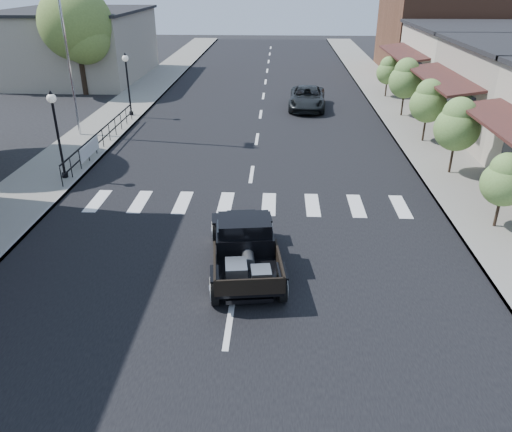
{
  "coord_description": "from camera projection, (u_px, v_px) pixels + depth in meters",
  "views": [
    {
      "loc": [
        1.1,
        -12.69,
        7.67
      ],
      "look_at": [
        0.47,
        0.98,
        1.0
      ],
      "focal_mm": 35.0,
      "sensor_mm": 36.0,
      "label": 1
    }
  ],
  "objects": [
    {
      "name": "lamp_post_c",
      "position": [
        128.0,
        85.0,
        28.65
      ],
      "size": [
        0.36,
        0.36,
        3.53
      ],
      "primitive_type": null,
      "color": "black",
      "rests_on": "sidewalk_left"
    },
    {
      "name": "small_tree_a",
      "position": [
        502.0,
        192.0,
        15.97
      ],
      "size": [
        1.45,
        1.45,
        2.42
      ],
      "primitive_type": null,
      "color": "#59803B",
      "rests_on": "sidewalk_right"
    },
    {
      "name": "flagpole",
      "position": [
        62.0,
        19.0,
        23.44
      ],
      "size": [
        0.12,
        0.12,
        11.2
      ],
      "primitive_type": "cylinder",
      "color": "silver",
      "rests_on": "sidewalk_left"
    },
    {
      "name": "second_car",
      "position": [
        307.0,
        98.0,
        31.1
      ],
      "size": [
        2.46,
        4.85,
        1.31
      ],
      "primitive_type": "imported",
      "rotation": [
        0.0,
        0.0,
        -0.06
      ],
      "color": "black",
      "rests_on": "ground"
    },
    {
      "name": "sidewalk_left",
      "position": [
        111.0,
        120.0,
        28.59
      ],
      "size": [
        3.0,
        80.0,
        0.15
      ],
      "primitive_type": "cube",
      "color": "gray",
      "rests_on": "ground"
    },
    {
      "name": "storefront_far",
      "position": [
        490.0,
        64.0,
        32.94
      ],
      "size": [
        10.0,
        9.0,
        4.5
      ],
      "primitive_type": "cube",
      "color": "beige",
      "rests_on": "ground"
    },
    {
      "name": "road",
      "position": [
        259.0,
        123.0,
        28.27
      ],
      "size": [
        14.0,
        80.0,
        0.02
      ],
      "primitive_type": "cube",
      "color": "black",
      "rests_on": "ground"
    },
    {
      "name": "railing",
      "position": [
        103.0,
        137.0,
        23.8
      ],
      "size": [
        0.08,
        10.0,
        1.0
      ],
      "primitive_type": null,
      "color": "black",
      "rests_on": "sidewalk_left"
    },
    {
      "name": "banner",
      "position": [
        90.0,
        154.0,
        22.09
      ],
      "size": [
        0.04,
        2.2,
        0.6
      ],
      "primitive_type": null,
      "color": "silver",
      "rests_on": "sidewalk_left"
    },
    {
      "name": "hotrod_pickup",
      "position": [
        245.0,
        246.0,
        14.0
      ],
      "size": [
        2.64,
        4.72,
        1.56
      ],
      "primitive_type": null,
      "rotation": [
        0.0,
        0.0,
        0.12
      ],
      "color": "black",
      "rests_on": "ground"
    },
    {
      "name": "ground",
      "position": [
        239.0,
        260.0,
        14.8
      ],
      "size": [
        120.0,
        120.0,
        0.0
      ],
      "primitive_type": "plane",
      "color": "black",
      "rests_on": "ground"
    },
    {
      "name": "road_markings",
      "position": [
        255.0,
        152.0,
        23.78
      ],
      "size": [
        12.0,
        60.0,
        0.06
      ],
      "primitive_type": null,
      "color": "silver",
      "rests_on": "ground"
    },
    {
      "name": "small_tree_e",
      "position": [
        387.0,
        77.0,
        33.34
      ],
      "size": [
        1.51,
        1.51,
        2.52
      ],
      "primitive_type": null,
      "color": "#59803B",
      "rests_on": "sidewalk_right"
    },
    {
      "name": "big_tree_far",
      "position": [
        78.0,
        41.0,
        33.52
      ],
      "size": [
        4.84,
        4.84,
        7.11
      ],
      "primitive_type": null,
      "color": "#5B7532",
      "rests_on": "ground"
    },
    {
      "name": "lamp_post_b",
      "position": [
        58.0,
        135.0,
        19.67
      ],
      "size": [
        0.36,
        0.36,
        3.53
      ],
      "primitive_type": null,
      "color": "black",
      "rests_on": "sidewalk_left"
    },
    {
      "name": "low_building_left",
      "position": [
        77.0,
        46.0,
        39.48
      ],
      "size": [
        10.0,
        12.0,
        5.0
      ],
      "primitive_type": "cube",
      "color": "#A59C8B",
      "rests_on": "ground"
    },
    {
      "name": "sidewalk_right",
      "position": [
        411.0,
        124.0,
        27.88
      ],
      "size": [
        3.0,
        80.0,
        0.15
      ],
      "primitive_type": "cube",
      "color": "gray",
      "rests_on": "ground"
    },
    {
      "name": "far_building_right",
      "position": [
        454.0,
        29.0,
        41.35
      ],
      "size": [
        11.0,
        10.0,
        7.0
      ],
      "primitive_type": "cube",
      "color": "brown",
      "rests_on": "ground"
    },
    {
      "name": "small_tree_c",
      "position": [
        427.0,
        112.0,
        24.27
      ],
      "size": [
        1.75,
        1.75,
        2.92
      ],
      "primitive_type": null,
      "color": "#59803B",
      "rests_on": "sidewalk_right"
    },
    {
      "name": "small_tree_d",
      "position": [
        405.0,
        88.0,
        28.68
      ],
      "size": [
        1.89,
        1.89,
        3.15
      ],
      "primitive_type": null,
      "color": "#59803B",
      "rests_on": "sidewalk_right"
    },
    {
      "name": "small_tree_b",
      "position": [
        455.0,
        137.0,
        20.29
      ],
      "size": [
        1.82,
        1.82,
        3.03
      ],
      "primitive_type": null,
      "color": "#59803B",
      "rests_on": "sidewalk_right"
    }
  ]
}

